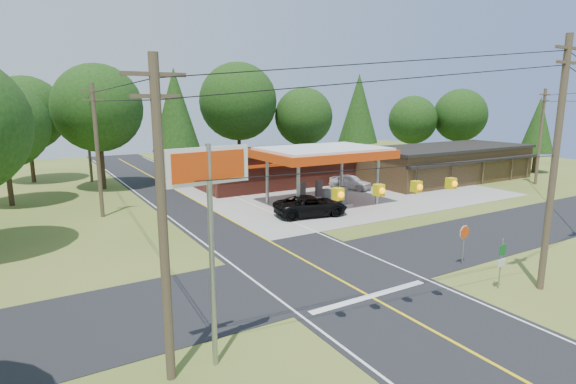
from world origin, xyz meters
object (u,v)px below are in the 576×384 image
gas_canopy (323,155)px  sedan_car (350,182)px  octagonal_stop_sign (464,236)px  big_stop_sign (210,203)px  suv_car (311,206)px

gas_canopy → sedan_car: bearing=32.5°
octagonal_stop_sign → sedan_car: bearing=67.5°
big_stop_sign → octagonal_stop_sign: bearing=7.6°
gas_canopy → big_stop_sign: bearing=-133.3°
suv_car → big_stop_sign: bearing=147.8°
sedan_car → octagonal_stop_sign: bearing=-134.5°
big_stop_sign → gas_canopy: bearing=46.7°
sedan_car → octagonal_stop_sign: octagonal_stop_sign is taller
suv_car → sedan_car: bearing=-43.1°
gas_canopy → sedan_car: (6.29, 4.00, -3.53)m
big_stop_sign → sedan_car: bearing=43.4°
gas_canopy → big_stop_sign: (-17.00, -18.01, 1.30)m
sedan_car → gas_canopy: bearing=-169.6°
sedan_car → octagonal_stop_sign: (-8.29, -20.01, 0.90)m
suv_car → big_stop_sign: (-13.86, -15.04, 4.78)m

